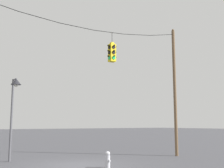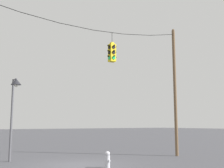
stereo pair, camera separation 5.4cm
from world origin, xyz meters
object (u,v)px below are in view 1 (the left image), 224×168
traffic_light_over_intersection (112,53)px  fire_hydrant (108,160)px  street_lamp (14,95)px  utility_pole_right (175,91)px

traffic_light_over_intersection → fire_hydrant: traffic_light_over_intersection is taller
traffic_light_over_intersection → fire_hydrant: size_ratio=2.25×
street_lamp → traffic_light_over_intersection: bearing=-29.9°
utility_pole_right → fire_hydrant: (-6.29, -1.75, -3.77)m
fire_hydrant → traffic_light_over_intersection: bearing=51.6°
utility_pole_right → street_lamp: 9.89m
utility_pole_right → fire_hydrant: bearing=-164.5°
traffic_light_over_intersection → utility_pole_right: bearing=0.0°
traffic_light_over_intersection → street_lamp: 5.85m
traffic_light_over_intersection → street_lamp: size_ratio=0.38×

